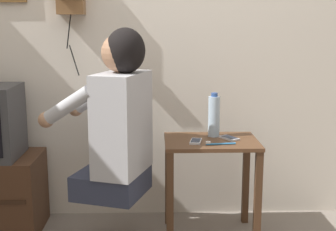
% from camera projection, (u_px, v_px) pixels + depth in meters
% --- Properties ---
extents(wall_back, '(6.80, 0.05, 2.55)m').
position_uv_depth(wall_back, '(142.00, 23.00, 2.98)').
color(wall_back, beige).
rests_on(wall_back, ground_plane).
extents(side_table, '(0.55, 0.41, 0.60)m').
position_uv_depth(side_table, '(211.00, 163.00, 2.78)').
color(side_table, '#51331E').
rests_on(side_table, ground_plane).
extents(person, '(0.62, 0.55, 0.95)m').
position_uv_depth(person, '(118.00, 119.00, 2.60)').
color(person, '#2D3347').
rests_on(person, ground_plane).
extents(cell_phone_held, '(0.08, 0.13, 0.01)m').
position_uv_depth(cell_phone_held, '(196.00, 141.00, 2.70)').
color(cell_phone_held, silver).
rests_on(cell_phone_held, side_table).
extents(cell_phone_spare, '(0.12, 0.14, 0.01)m').
position_uv_depth(cell_phone_spare, '(229.00, 138.00, 2.78)').
color(cell_phone_spare, silver).
rests_on(cell_phone_spare, side_table).
extents(water_bottle, '(0.07, 0.07, 0.27)m').
position_uv_depth(water_bottle, '(214.00, 116.00, 2.82)').
color(water_bottle, '#ADC6DB').
rests_on(water_bottle, side_table).
extents(toothbrush, '(0.17, 0.03, 0.02)m').
position_uv_depth(toothbrush, '(219.00, 144.00, 2.64)').
color(toothbrush, '#338CD8').
rests_on(toothbrush, side_table).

